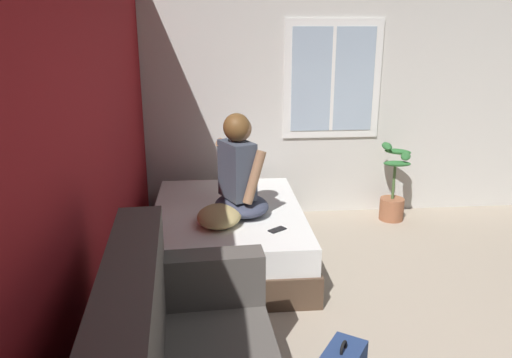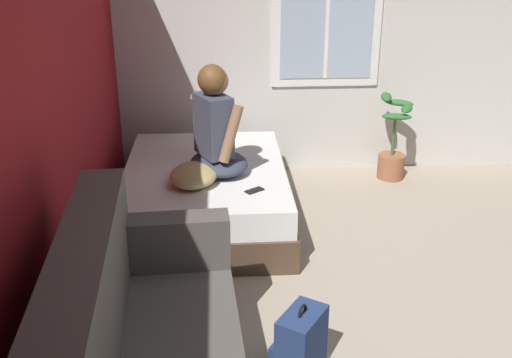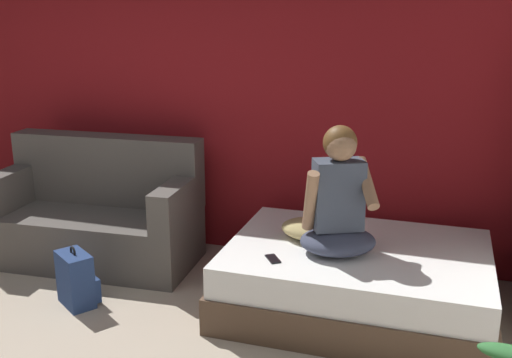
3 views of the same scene
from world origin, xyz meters
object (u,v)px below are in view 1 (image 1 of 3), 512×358
bed (228,235)px  person_seated (240,175)px  cell_phone (277,230)px  throw_pillow (219,216)px  potted_plant (393,193)px

bed → person_seated: person_seated is taller
person_seated → cell_phone: (-0.38, -0.27, -0.35)m
cell_phone → throw_pillow: bearing=33.4°
bed → person_seated: (-0.13, -0.10, 0.60)m
throw_pillow → cell_phone: (-0.17, -0.45, -0.07)m
throw_pillow → cell_phone: bearing=-111.0°
potted_plant → bed: bearing=114.2°
cell_phone → potted_plant: 1.96m
bed → throw_pillow: size_ratio=3.85×
throw_pillow → potted_plant: potted_plant is taller
bed → throw_pillow: bearing=166.9°
bed → throw_pillow: (-0.33, 0.08, 0.31)m
person_seated → throw_pillow: (-0.20, 0.18, -0.29)m
potted_plant → cell_phone: bearing=132.7°
bed → potted_plant: (0.81, -1.81, 0.07)m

